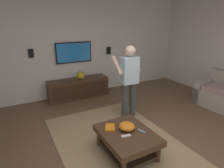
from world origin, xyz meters
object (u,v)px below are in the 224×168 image
at_px(person_standing, 129,78).
at_px(wall_speaker_right, 31,53).
at_px(tv, 74,52).
at_px(remote_black, 128,125).
at_px(coffee_table, 127,138).
at_px(bowl, 127,126).
at_px(wall_speaker_left, 109,50).
at_px(vase_round, 81,75).
at_px(book, 110,127).
at_px(media_console, 79,88).
at_px(remote_white, 126,136).
at_px(remote_grey, 142,132).

height_order(person_standing, wall_speaker_right, person_standing).
distance_m(tv, remote_black, 2.93).
distance_m(coffee_table, bowl, 0.19).
bearing_deg(wall_speaker_left, bowl, 157.93).
bearing_deg(vase_round, book, 171.38).
bearing_deg(person_standing, tv, 23.09).
xyz_separation_m(media_console, remote_white, (-2.83, 0.20, 0.14)).
bearing_deg(tv, remote_black, 0.11).
relative_size(coffee_table, media_console, 0.59).
height_order(bowl, vase_round, vase_round).
height_order(media_console, tv, tv).
relative_size(media_console, wall_speaker_right, 7.73).
bearing_deg(tv, wall_speaker_right, -90.67).
bearing_deg(remote_black, remote_white, -172.40).
bearing_deg(bowl, wall_speaker_right, 19.69).
xyz_separation_m(media_console, vase_round, (-0.04, -0.07, 0.39)).
height_order(tv, person_standing, person_standing).
bearing_deg(tv, wall_speaker_left, 90.68).
bearing_deg(vase_round, person_standing, -161.17).
xyz_separation_m(bowl, book, (0.16, 0.23, -0.04)).
xyz_separation_m(remote_white, remote_grey, (-0.02, -0.29, 0.00)).
xyz_separation_m(media_console, wall_speaker_left, (0.25, -1.11, 0.96)).
height_order(remote_white, remote_grey, same).
bearing_deg(tv, bowl, -1.44).
bearing_deg(tv, person_standing, 18.02).
height_order(vase_round, wall_speaker_left, wall_speaker_left).
height_order(bowl, remote_black, bowl).
xyz_separation_m(book, vase_round, (2.46, -0.37, 0.24)).
bearing_deg(tv, vase_round, 13.27).
bearing_deg(vase_round, remote_grey, -179.45).
xyz_separation_m(tv, bowl, (-2.90, 0.07, -0.81)).
xyz_separation_m(media_console, bowl, (-2.66, 0.07, 0.19)).
bearing_deg(person_standing, bowl, 150.59).
bearing_deg(remote_black, vase_round, 43.39).
height_order(remote_white, remote_black, same).
relative_size(tv, remote_grey, 6.79).
height_order(person_standing, bowl, person_standing).
height_order(coffee_table, remote_grey, remote_grey).
height_order(person_standing, remote_black, person_standing).
distance_m(person_standing, remote_grey, 1.40).
bearing_deg(media_console, remote_black, 0.12).
distance_m(vase_round, wall_speaker_left, 1.23).
relative_size(remote_black, remote_grey, 1.00).
distance_m(remote_grey, vase_round, 2.81).
xyz_separation_m(tv, book, (-2.74, 0.30, -0.85)).
bearing_deg(book, wall_speaker_left, -176.36).
bearing_deg(remote_white, vase_round, 96.86).
xyz_separation_m(remote_black, remote_grey, (-0.28, -0.09, 0.00)).
bearing_deg(wall_speaker_left, tv, 90.68).
bearing_deg(person_standing, book, 137.49).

